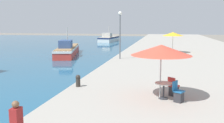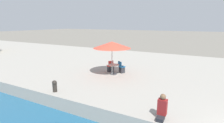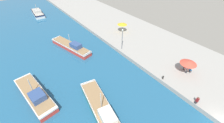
% 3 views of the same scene
% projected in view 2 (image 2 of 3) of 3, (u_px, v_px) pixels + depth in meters
% --- Properties ---
extents(cafe_umbrella_pink, '(2.71, 2.71, 2.46)m').
position_uv_depth(cafe_umbrella_pink, '(112.00, 45.00, 12.45)').
color(cafe_umbrella_pink, '#B7B7B7').
rests_on(cafe_umbrella_pink, quay_promenade).
extents(cafe_table, '(0.80, 0.80, 0.74)m').
position_uv_depth(cafe_table, '(114.00, 67.00, 12.92)').
color(cafe_table, '#333338').
rests_on(cafe_table, quay_promenade).
extents(cafe_chair_left, '(0.58, 0.59, 0.91)m').
position_uv_depth(cafe_chair_left, '(110.00, 68.00, 13.62)').
color(cafe_chair_left, '#2D2D33').
rests_on(cafe_chair_left, quay_promenade).
extents(cafe_chair_right, '(0.57, 0.56, 0.91)m').
position_uv_depth(cafe_chair_right, '(122.00, 69.00, 13.34)').
color(cafe_chair_right, '#2D2D33').
rests_on(cafe_chair_right, quay_promenade).
extents(person_at_quay, '(0.55, 0.36, 1.02)m').
position_uv_depth(person_at_quay, '(162.00, 108.00, 6.93)').
color(person_at_quay, '#232328').
rests_on(person_at_quay, quay_promenade).
extents(mooring_bollard, '(0.26, 0.26, 0.65)m').
position_uv_depth(mooring_bollard, '(55.00, 86.00, 9.67)').
color(mooring_bollard, '#2D2823').
rests_on(mooring_bollard, quay_promenade).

